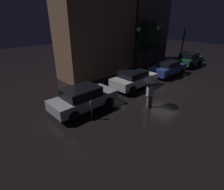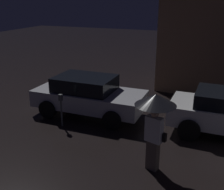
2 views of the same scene
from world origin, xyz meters
The scene contains 3 objects.
parked_car_silver centered at (-7.44, 1.29, 0.78)m, with size 4.19×2.02×1.49m.
pedestrian_with_umbrella centered at (-4.23, -1.40, 1.64)m, with size 1.03×1.03×2.10m.
parking_meter centered at (-7.82, -0.04, 0.73)m, with size 0.12×0.10×1.18m.
Camera 2 is at (-2.84, -7.71, 4.32)m, focal length 45.00 mm.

